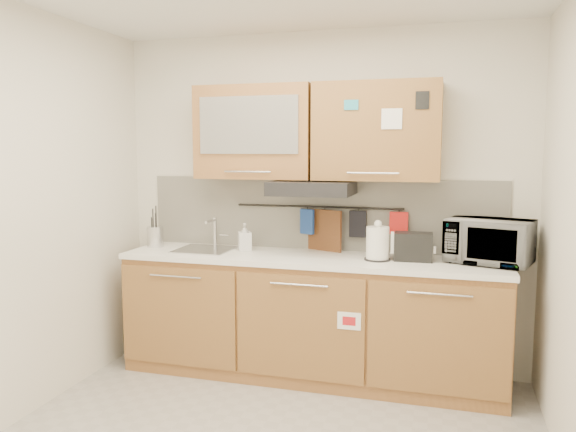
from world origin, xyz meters
The scene contains 18 objects.
wall_back centered at (0.00, 1.50, 1.30)m, with size 3.20×3.20×0.00m, color silver.
wall_left centered at (-1.60, 0.00, 1.30)m, with size 3.00×3.00×0.00m, color silver.
base_cabinet centered at (0.00, 1.19, 0.41)m, with size 2.80×0.64×0.88m.
countertop centered at (0.00, 1.19, 0.90)m, with size 2.82×0.62×0.04m, color white.
backsplash centered at (0.00, 1.49, 1.20)m, with size 2.80×0.02×0.56m, color silver.
upper_cabinets centered at (0.00, 1.32, 1.83)m, with size 1.82×0.37×0.70m.
range_hood centered at (0.00, 1.25, 1.42)m, with size 0.60×0.46×0.10m, color black.
sink centered at (-0.85, 1.21, 0.92)m, with size 0.42×0.40×0.26m.
utensil_rail centered at (0.00, 1.45, 1.26)m, with size 0.02×0.02×1.30m, color black.
utensil_crock centered at (-1.30, 1.24, 1.01)m, with size 0.16×0.16×0.33m.
kettle centered at (0.50, 1.17, 1.03)m, with size 0.21×0.18×0.29m.
toaster centered at (0.74, 1.22, 1.02)m, with size 0.27×0.17×0.20m.
microwave centered at (1.25, 1.28, 1.07)m, with size 0.55×0.37×0.30m, color #999999.
soap_bottle centered at (-0.54, 1.28, 1.03)m, with size 0.10×0.10×0.21m, color #999999.
cutting_board centered at (0.05, 1.44, 1.05)m, with size 0.30×0.02×0.37m, color brown.
oven_mitt centered at (-0.08, 1.44, 1.14)m, with size 0.12×0.03×0.19m, color #1F4191.
dark_pouch centered at (0.31, 1.44, 1.14)m, with size 0.13×0.04×0.20m, color black.
pot_holder centered at (0.62, 1.44, 1.16)m, with size 0.14×0.02×0.17m, color red.
Camera 1 is at (0.96, -2.78, 1.70)m, focal length 35.00 mm.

